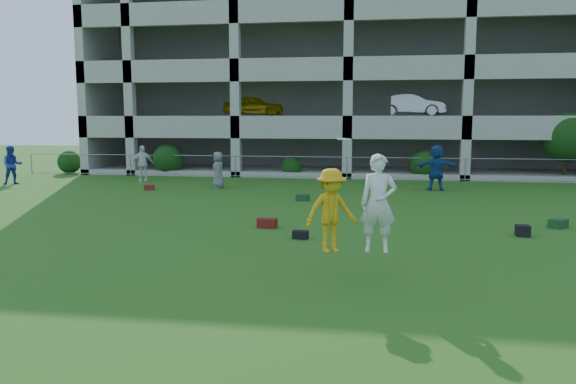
% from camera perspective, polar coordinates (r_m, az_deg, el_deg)
% --- Properties ---
extents(ground, '(100.00, 100.00, 0.00)m').
position_cam_1_polar(ground, '(10.98, 0.87, -9.38)').
color(ground, '#235114').
rests_on(ground, ground).
extents(bystander_a, '(1.15, 1.11, 1.87)m').
position_cam_1_polar(bystander_a, '(30.12, -26.22, 2.47)').
color(bystander_a, '#213A99').
rests_on(bystander_a, ground).
extents(bystander_b, '(1.15, 0.86, 1.82)m').
position_cam_1_polar(bystander_b, '(29.17, -14.59, 2.81)').
color(bystander_b, white).
rests_on(bystander_b, ground).
extents(bystander_c, '(0.79, 0.95, 1.67)m').
position_cam_1_polar(bystander_c, '(25.78, -7.12, 2.23)').
color(bystander_c, slate).
rests_on(bystander_c, ground).
extents(bystander_d, '(1.91, 0.70, 2.03)m').
position_cam_1_polar(bystander_d, '(25.61, 14.83, 2.41)').
color(bystander_d, navy).
rests_on(bystander_d, ground).
extents(bag_red_a, '(0.59, 0.37, 0.28)m').
position_cam_1_polar(bag_red_a, '(16.44, -2.13, -3.18)').
color(bag_red_a, '#54180E').
rests_on(bag_red_a, ground).
extents(bag_black_b, '(0.43, 0.31, 0.22)m').
position_cam_1_polar(bag_black_b, '(14.96, 1.28, -4.36)').
color(bag_black_b, black).
rests_on(bag_black_b, ground).
extents(bag_green_c, '(0.61, 0.59, 0.26)m').
position_cam_1_polar(bag_green_c, '(18.22, 25.76, -2.90)').
color(bag_green_c, '#13361E').
rests_on(bag_green_c, ground).
extents(crate_d, '(0.36, 0.36, 0.30)m').
position_cam_1_polar(crate_d, '(16.56, 22.74, -3.65)').
color(crate_d, black).
rests_on(crate_d, ground).
extents(bag_red_f, '(0.53, 0.46, 0.24)m').
position_cam_1_polar(bag_red_f, '(25.71, -13.92, 0.46)').
color(bag_red_f, maroon).
rests_on(bag_red_f, ground).
extents(bag_green_g, '(0.52, 0.33, 0.25)m').
position_cam_1_polar(bag_green_g, '(21.75, 1.49, -0.57)').
color(bag_green_g, '#123216').
rests_on(bag_green_g, ground).
extents(frisbee_contest, '(1.94, 1.08, 2.30)m').
position_cam_1_polar(frisbee_contest, '(11.34, 6.13, -1.61)').
color(frisbee_contest, gold).
rests_on(frisbee_contest, ground).
extents(parking_garage, '(30.00, 14.00, 12.00)m').
position_cam_1_polar(parking_garage, '(38.24, 6.77, 11.73)').
color(parking_garage, '#9E998C').
rests_on(parking_garage, ground).
extents(fence, '(36.06, 0.06, 1.20)m').
position_cam_1_polar(fence, '(29.55, 5.99, 2.49)').
color(fence, gray).
rests_on(fence, ground).
extents(shrub_row, '(34.38, 2.52, 3.50)m').
position_cam_1_polar(shrub_row, '(30.32, 14.80, 4.11)').
color(shrub_row, '#163D11').
rests_on(shrub_row, ground).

